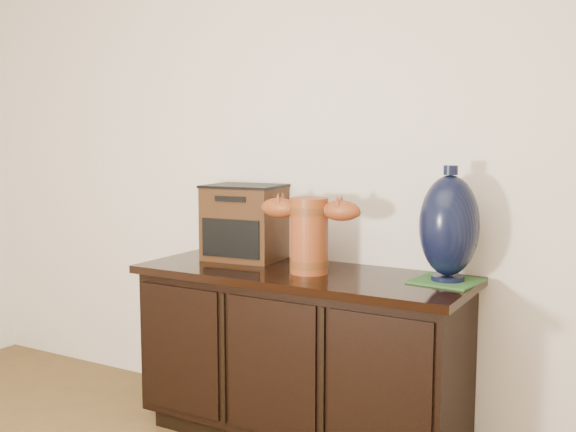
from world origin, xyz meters
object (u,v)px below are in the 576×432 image
Objects in this scene: tv_radio at (245,222)px; spray_can at (299,244)px; lamp_base at (449,226)px; terracotta_vessel at (309,231)px; sideboard at (301,354)px.

spray_can is (0.29, 0.01, -0.08)m from tv_radio.
tv_radio is 0.82× the size of lamp_base.
lamp_base is at bearing 5.96° from terracotta_vessel.
sideboard is 3.21× the size of terracotta_vessel.
sideboard is 0.67m from tv_radio.
lamp_base reaches higher than spray_can.
tv_radio is (-0.37, 0.12, 0.54)m from sideboard.
tv_radio is at bearing 155.39° from terracotta_vessel.
terracotta_vessel is 1.21× the size of tv_radio.
terracotta_vessel is at bearing -168.09° from lamp_base.
tv_radio is (-0.42, 0.14, -0.01)m from terracotta_vessel.
terracotta_vessel is 0.58m from lamp_base.
terracotta_vessel is at bearing -24.02° from tv_radio.
spray_can is (-0.13, 0.15, -0.09)m from terracotta_vessel.
sideboard is at bearing -170.93° from lamp_base.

